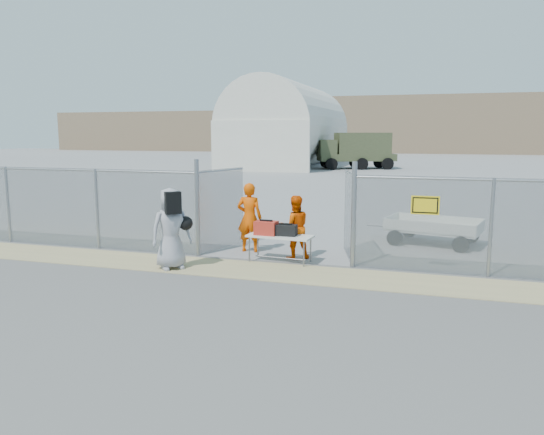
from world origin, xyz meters
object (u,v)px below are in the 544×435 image
(utility_trailer, at_px, (434,231))
(security_worker_left, at_px, (249,218))
(security_worker_right, at_px, (295,227))
(folding_table, at_px, (280,249))
(visitor, at_px, (171,229))

(utility_trailer, bearing_deg, security_worker_left, -139.22)
(security_worker_left, bearing_deg, security_worker_right, 160.68)
(security_worker_left, bearing_deg, folding_table, 138.44)
(folding_table, distance_m, security_worker_left, 1.52)
(security_worker_right, bearing_deg, visitor, 9.63)
(folding_table, height_order, utility_trailer, utility_trailer)
(visitor, distance_m, utility_trailer, 7.50)
(folding_table, bearing_deg, security_worker_left, 146.46)
(security_worker_left, height_order, visitor, visitor)
(security_worker_left, distance_m, security_worker_right, 1.41)
(security_worker_right, xyz_separation_m, utility_trailer, (3.35, 2.83, -0.41))
(security_worker_left, relative_size, security_worker_right, 1.15)
(folding_table, height_order, security_worker_left, security_worker_left)
(utility_trailer, bearing_deg, visitor, -128.04)
(folding_table, relative_size, security_worker_right, 0.99)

